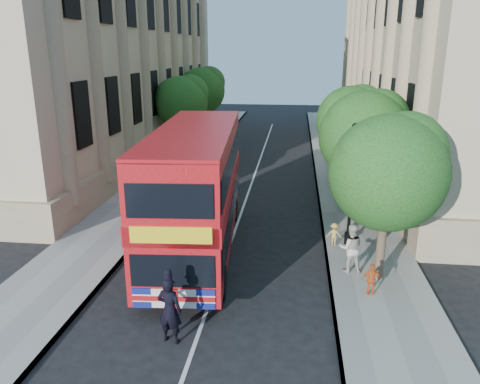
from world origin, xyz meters
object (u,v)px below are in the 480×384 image
(police_constable, at_px, (170,310))
(double_decker_bus, at_px, (196,187))
(woman_pedestrian, at_px, (351,248))
(box_van, at_px, (208,159))
(lamp_post, at_px, (351,190))

(police_constable, bearing_deg, double_decker_bus, -73.01)
(woman_pedestrian, bearing_deg, police_constable, 40.17)
(police_constable, xyz_separation_m, woman_pedestrian, (5.52, 4.91, 0.04))
(box_van, xyz_separation_m, woman_pedestrian, (7.71, -12.74, -0.22))
(box_van, bearing_deg, lamp_post, -49.07)
(lamp_post, height_order, police_constable, lamp_post)
(double_decker_bus, relative_size, box_van, 2.39)
(box_van, relative_size, police_constable, 2.30)
(lamp_post, relative_size, double_decker_bus, 0.47)
(police_constable, distance_m, woman_pedestrian, 7.38)
(police_constable, bearing_deg, lamp_post, -114.97)
(lamp_post, bearing_deg, police_constable, -127.18)
(box_van, height_order, police_constable, box_van)
(box_van, bearing_deg, police_constable, -79.99)
(lamp_post, relative_size, box_van, 1.11)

